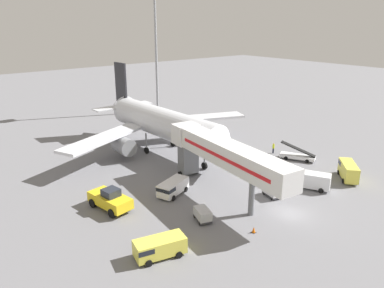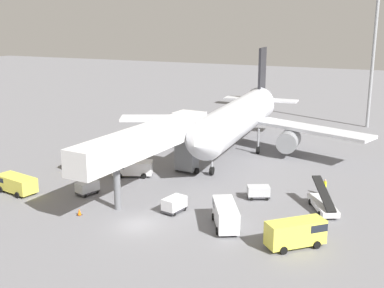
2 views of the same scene
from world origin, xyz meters
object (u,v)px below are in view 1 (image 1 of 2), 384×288
Objects in this scene: belt_loader_truck at (298,156)px; service_van_near_left at (308,179)px; service_van_mid_right at (172,187)px; baggage_cart_near_center at (266,164)px; pushback_tug at (110,199)px; baggage_cart_outer_right at (272,191)px; service_van_mid_center at (348,170)px; baggage_cart_near_right at (203,214)px; safety_cone_alpha at (254,230)px; apron_light_mast at (155,24)px; airplane_at_gate at (161,123)px; jet_bridge at (220,153)px; service_van_mid_left at (158,247)px; ground_crew_worker_foreground at (273,148)px.

service_van_near_left is at bearing -136.72° from belt_loader_truck.
service_van_mid_right reaches higher than baggage_cart_near_center.
pushback_tug is 20.55m from baggage_cart_outer_right.
baggage_cart_near_center is (16.55, -1.66, -0.30)m from service_van_mid_right.
belt_loader_truck reaches higher than service_van_mid_center.
safety_cone_alpha is (2.64, -5.39, -0.47)m from baggage_cart_near_right.
apron_light_mast is at bearing 79.47° from service_van_near_left.
baggage_cart_near_right is 3.95× the size of safety_cone_alpha.
pushback_tug is at bearing -141.11° from airplane_at_gate.
jet_bridge is at bearing -38.23° from service_van_mid_right.
airplane_at_gate is 30.55m from service_van_mid_center.
pushback_tug is at bearing 172.49° from baggage_cart_near_center.
service_van_mid_center is 21.40m from safety_cone_alpha.
service_van_mid_left is 2.89× the size of ground_crew_worker_foreground.
ground_crew_worker_foreground reaches higher than baggage_cart_near_right.
airplane_at_gate is 54.49× the size of safety_cone_alpha.
service_van_mid_right is at bearing 80.16° from baggage_cart_near_right.
belt_loader_truck is 15.11m from baggage_cart_outer_right.
jet_bridge is at bearing -102.08° from airplane_at_gate.
pushback_tug is 33.53m from service_van_mid_center.
service_van_near_left is 7.28m from service_van_mid_center.
pushback_tug is 26.37m from service_van_near_left.
belt_loader_truck is at bearing -6.04° from service_van_mid_right.
ground_crew_worker_foreground is at bearing 21.78° from baggage_cart_near_right.
service_van_near_left is 6.04m from baggage_cart_outer_right.
service_van_mid_left is at bearing 177.12° from service_van_mid_center.
baggage_cart_near_center is at bearing -5.74° from service_van_mid_right.
pushback_tug is 31.90m from belt_loader_truck.
service_van_near_left is (6.70, -25.26, -3.71)m from airplane_at_gate.
service_van_mid_left is 10.81m from safety_cone_alpha.
belt_loader_truck is 4.64m from ground_crew_worker_foreground.
airplane_at_gate is 33.47m from apron_light_mast.
baggage_cart_outer_right is at bearing -141.10° from ground_crew_worker_foreground.
service_van_near_left is 1.07× the size of service_van_mid_right.
belt_loader_truck is 0.19× the size of apron_light_mast.
apron_light_mast is at bearing 49.40° from pushback_tug.
jet_bridge is at bearing -162.05° from ground_crew_worker_foreground.
baggage_cart_outer_right is (4.91, -4.84, -4.95)m from jet_bridge.
apron_light_mast is at bearing 87.53° from service_van_mid_center.
service_van_mid_center is at bearing -92.47° from apron_light_mast.
baggage_cart_near_center is 3.98× the size of safety_cone_alpha.
service_van_mid_center is (22.66, -11.72, 0.27)m from service_van_mid_right.
service_van_mid_right is (-8.89, -15.31, -3.90)m from airplane_at_gate.
airplane_at_gate reaches higher than baggage_cart_near_center.
service_van_near_left is 1.11× the size of service_van_mid_center.
baggage_cart_outer_right is 54.78m from apron_light_mast.
airplane_at_gate is 19.74m from ground_crew_worker_foreground.
service_van_near_left is 17.08m from baggage_cart_near_right.
belt_loader_truck is 25.36m from baggage_cart_near_right.
service_van_mid_left reaches higher than baggage_cart_outer_right.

